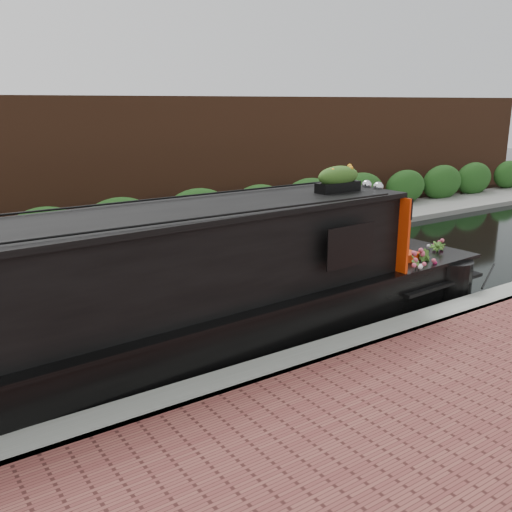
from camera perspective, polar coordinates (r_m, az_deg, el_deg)
ground at (r=11.42m, az=-3.38°, el=-4.47°), size 80.00×80.00×0.00m
near_bank_coping at (r=8.97m, az=7.82°, el=-10.30°), size 40.00×0.60×0.50m
far_bank_path at (r=15.01m, az=-11.72°, el=0.07°), size 40.00×2.40×0.34m
far_hedge at (r=15.82m, az=-13.01°, el=0.77°), size 40.00×1.10×2.80m
far_brick_wall at (r=17.75m, az=-15.54°, el=2.15°), size 40.00×1.00×8.00m
narrowboat at (r=8.70m, az=-9.45°, el=-4.89°), size 12.72×2.78×2.98m
rope_fender at (r=13.06m, az=18.27°, el=-1.87°), size 0.36×0.37×0.36m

